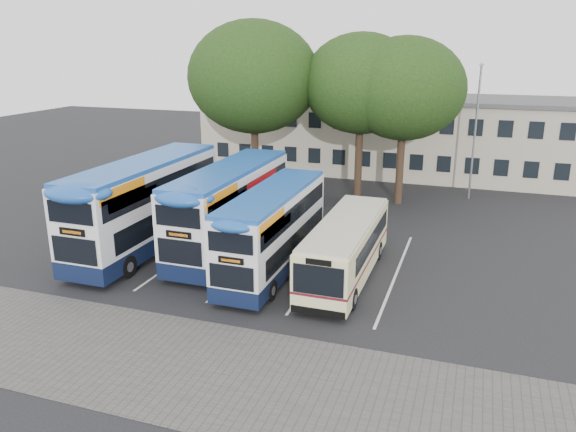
# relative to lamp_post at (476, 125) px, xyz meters

# --- Properties ---
(ground) EXTENTS (120.00, 120.00, 0.00)m
(ground) POSITION_rel_lamp_post_xyz_m (-6.00, -19.97, -5.08)
(ground) COLOR black
(ground) RESTS_ON ground
(paving_strip) EXTENTS (40.00, 6.00, 0.01)m
(paving_strip) POSITION_rel_lamp_post_xyz_m (-8.00, -24.97, -5.08)
(paving_strip) COLOR #595654
(paving_strip) RESTS_ON ground
(bay_lines) EXTENTS (14.12, 11.00, 0.01)m
(bay_lines) POSITION_rel_lamp_post_xyz_m (-9.75, -14.97, -5.08)
(bay_lines) COLOR silver
(bay_lines) RESTS_ON ground
(depot_building) EXTENTS (32.40, 8.40, 6.20)m
(depot_building) POSITION_rel_lamp_post_xyz_m (-6.00, 7.02, -1.93)
(depot_building) COLOR #B5AC92
(depot_building) RESTS_ON ground
(lamp_post) EXTENTS (0.25, 1.05, 9.06)m
(lamp_post) POSITION_rel_lamp_post_xyz_m (0.00, 0.00, 0.00)
(lamp_post) COLOR gray
(lamp_post) RESTS_ON ground
(tree_left) EXTENTS (8.79, 8.79, 11.85)m
(tree_left) POSITION_rel_lamp_post_xyz_m (-14.34, -3.71, 3.02)
(tree_left) COLOR black
(tree_left) RESTS_ON ground
(tree_mid) EXTENTS (7.65, 7.65, 11.02)m
(tree_mid) POSITION_rel_lamp_post_xyz_m (-7.30, -2.45, 2.66)
(tree_mid) COLOR black
(tree_mid) RESTS_ON ground
(tree_right) EXTENTS (7.67, 7.67, 10.79)m
(tree_right) POSITION_rel_lamp_post_xyz_m (-4.47, -2.67, 2.43)
(tree_right) COLOR black
(tree_right) RESTS_ON ground
(bus_dd_left) EXTENTS (2.70, 11.13, 4.64)m
(bus_dd_left) POSITION_rel_lamp_post_xyz_m (-15.55, -15.57, -2.53)
(bus_dd_left) COLOR #0E1836
(bus_dd_left) RESTS_ON ground
(bus_dd_mid) EXTENTS (2.54, 10.50, 4.37)m
(bus_dd_mid) POSITION_rel_lamp_post_xyz_m (-11.36, -14.35, -2.67)
(bus_dd_mid) COLOR #0E1836
(bus_dd_mid) RESTS_ON ground
(bus_dd_right) EXTENTS (2.28, 9.40, 3.92)m
(bus_dd_right) POSITION_rel_lamp_post_xyz_m (-8.33, -16.26, -2.93)
(bus_dd_right) COLOR #0E1836
(bus_dd_right) RESTS_ON ground
(bus_single) EXTENTS (2.32, 9.12, 2.72)m
(bus_single) POSITION_rel_lamp_post_xyz_m (-4.94, -15.93, -3.54)
(bus_single) COLOR #FAF2A6
(bus_single) RESTS_ON ground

